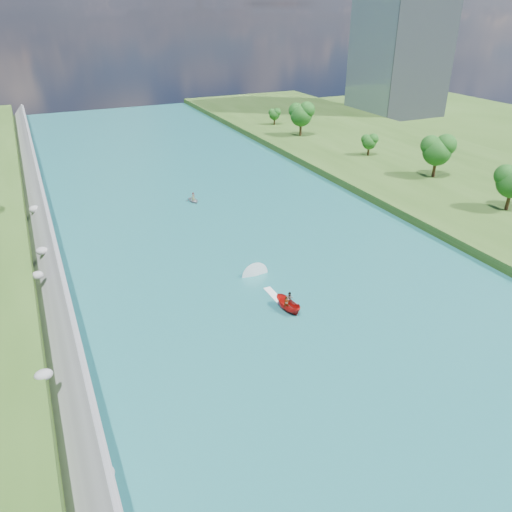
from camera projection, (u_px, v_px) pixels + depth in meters
name	position (u px, v px, depth m)	size (l,w,h in m)	color
ground	(337.00, 342.00, 51.41)	(260.00, 260.00, 0.00)	#2D5119
river_water	(256.00, 261.00, 67.58)	(55.00, 240.00, 0.10)	#196062
riprap_bank	(52.00, 294.00, 56.49)	(4.52, 236.00, 4.52)	slate
office_tower	(405.00, 8.00, 145.62)	(22.00, 22.00, 60.00)	gray
trees_east	(505.00, 181.00, 78.74)	(13.31, 135.22, 10.80)	#155117
motorboat	(281.00, 298.00, 57.83)	(3.60, 18.82, 2.00)	#B8130E
raft	(193.00, 200.00, 87.51)	(2.32, 3.06, 1.66)	gray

